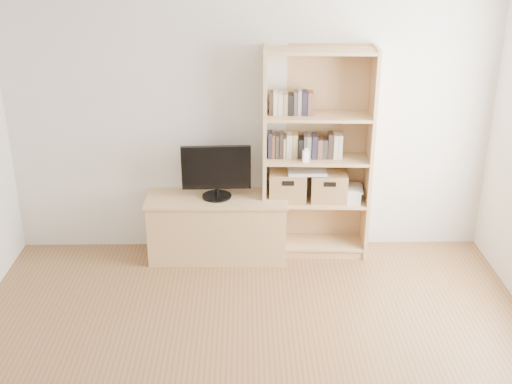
{
  "coord_description": "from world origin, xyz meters",
  "views": [
    {
      "loc": [
        -0.05,
        -3.22,
        2.98
      ],
      "look_at": [
        0.04,
        1.9,
        0.81
      ],
      "focal_mm": 45.0,
      "sensor_mm": 36.0,
      "label": 1
    }
  ],
  "objects_px": {
    "television": "(216,172)",
    "baby_monitor": "(306,156)",
    "basket_right": "(329,186)",
    "laptop": "(307,171)",
    "tv_stand": "(218,228)",
    "bookshelf": "(317,155)",
    "basket_left": "(288,186)"
  },
  "relations": [
    {
      "from": "bookshelf",
      "to": "baby_monitor",
      "type": "distance_m",
      "value": 0.16
    },
    {
      "from": "tv_stand",
      "to": "baby_monitor",
      "type": "xyz_separation_m",
      "value": [
        0.81,
        -0.04,
        0.73
      ]
    },
    {
      "from": "tv_stand",
      "to": "television",
      "type": "bearing_deg",
      "value": -179.3
    },
    {
      "from": "basket_right",
      "to": "baby_monitor",
      "type": "bearing_deg",
      "value": -154.03
    },
    {
      "from": "television",
      "to": "laptop",
      "type": "xyz_separation_m",
      "value": [
        0.84,
        0.05,
        -0.01
      ]
    },
    {
      "from": "tv_stand",
      "to": "baby_monitor",
      "type": "height_order",
      "value": "baby_monitor"
    },
    {
      "from": "television",
      "to": "laptop",
      "type": "relative_size",
      "value": 1.79
    },
    {
      "from": "basket_left",
      "to": "basket_right",
      "type": "height_order",
      "value": "basket_left"
    },
    {
      "from": "bookshelf",
      "to": "laptop",
      "type": "xyz_separation_m",
      "value": [
        -0.09,
        -0.01,
        -0.15
      ]
    },
    {
      "from": "basket_right",
      "to": "bookshelf",
      "type": "bearing_deg",
      "value": 179.03
    },
    {
      "from": "bookshelf",
      "to": "television",
      "type": "height_order",
      "value": "bookshelf"
    },
    {
      "from": "bookshelf",
      "to": "basket_left",
      "type": "bearing_deg",
      "value": -178.81
    },
    {
      "from": "bookshelf",
      "to": "basket_right",
      "type": "bearing_deg",
      "value": -2.6
    },
    {
      "from": "tv_stand",
      "to": "basket_right",
      "type": "xyz_separation_m",
      "value": [
        1.05,
        0.05,
        0.4
      ]
    },
    {
      "from": "tv_stand",
      "to": "bookshelf",
      "type": "distance_m",
      "value": 1.16
    },
    {
      "from": "television",
      "to": "baby_monitor",
      "type": "xyz_separation_m",
      "value": [
        0.81,
        -0.04,
        0.17
      ]
    },
    {
      "from": "basket_right",
      "to": "television",
      "type": "bearing_deg",
      "value": -173.09
    },
    {
      "from": "tv_stand",
      "to": "basket_right",
      "type": "height_order",
      "value": "basket_right"
    },
    {
      "from": "basket_left",
      "to": "basket_right",
      "type": "bearing_deg",
      "value": -0.2
    },
    {
      "from": "basket_right",
      "to": "laptop",
      "type": "bearing_deg",
      "value": -175.81
    },
    {
      "from": "basket_right",
      "to": "tv_stand",
      "type": "bearing_deg",
      "value": -173.09
    },
    {
      "from": "bookshelf",
      "to": "baby_monitor",
      "type": "bearing_deg",
      "value": -135.0
    },
    {
      "from": "tv_stand",
      "to": "television",
      "type": "relative_size",
      "value": 2.01
    },
    {
      "from": "television",
      "to": "baby_monitor",
      "type": "height_order",
      "value": "television"
    },
    {
      "from": "basket_right",
      "to": "laptop",
      "type": "xyz_separation_m",
      "value": [
        -0.21,
        -0.0,
        0.16
      ]
    },
    {
      "from": "television",
      "to": "basket_left",
      "type": "bearing_deg",
      "value": 4.18
    },
    {
      "from": "basket_left",
      "to": "basket_right",
      "type": "relative_size",
      "value": 1.03
    },
    {
      "from": "television",
      "to": "basket_right",
      "type": "distance_m",
      "value": 1.06
    },
    {
      "from": "bookshelf",
      "to": "basket_right",
      "type": "xyz_separation_m",
      "value": [
        0.12,
        -0.01,
        -0.31
      ]
    },
    {
      "from": "television",
      "to": "basket_left",
      "type": "relative_size",
      "value": 1.86
    },
    {
      "from": "tv_stand",
      "to": "laptop",
      "type": "distance_m",
      "value": 1.01
    },
    {
      "from": "basket_right",
      "to": "laptop",
      "type": "distance_m",
      "value": 0.26
    }
  ]
}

